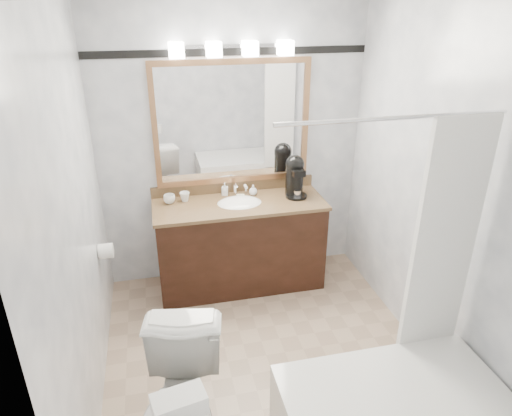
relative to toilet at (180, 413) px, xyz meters
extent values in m
cube|color=#9F846B|center=(0.69, 0.76, -0.42)|extent=(2.40, 2.60, 0.01)
cube|color=white|center=(0.69, 2.07, 0.84)|extent=(2.40, 0.01, 2.50)
cube|color=white|center=(0.69, -0.54, 0.84)|extent=(2.40, 0.01, 2.50)
cube|color=white|center=(-0.52, 0.76, 0.84)|extent=(0.01, 2.60, 2.50)
cube|color=white|center=(1.89, 0.76, 0.84)|extent=(0.01, 2.60, 2.50)
cube|color=black|center=(0.69, 1.78, 0.00)|extent=(1.50, 0.55, 0.82)
cube|color=#9B7449|center=(0.69, 1.78, 0.42)|extent=(1.53, 0.58, 0.03)
cube|color=#9B7449|center=(0.69, 2.05, 0.49)|extent=(1.53, 0.03, 0.10)
ellipsoid|color=white|center=(0.69, 1.78, 0.41)|extent=(0.44, 0.34, 0.14)
cube|color=#A06F48|center=(0.69, 2.04, 1.61)|extent=(1.40, 0.04, 0.05)
cube|color=#A06F48|center=(0.69, 2.04, 0.56)|extent=(1.40, 0.04, 0.05)
cube|color=#A06F48|center=(0.01, 2.04, 1.09)|extent=(0.05, 0.04, 1.00)
cube|color=#A06F48|center=(1.36, 2.04, 1.09)|extent=(0.05, 0.04, 1.00)
cube|color=white|center=(0.69, 2.05, 1.09)|extent=(1.30, 0.01, 1.00)
cube|color=silver|center=(0.69, 2.03, 1.74)|extent=(0.90, 0.05, 0.03)
cube|color=white|center=(0.24, 1.98, 1.72)|extent=(0.12, 0.12, 0.12)
cube|color=white|center=(0.54, 1.98, 1.72)|extent=(0.12, 0.12, 0.12)
cube|color=white|center=(0.84, 1.98, 1.72)|extent=(0.12, 0.12, 0.12)
cube|color=white|center=(1.14, 1.98, 1.72)|extent=(0.12, 0.12, 0.12)
cube|color=black|center=(0.69, 2.06, 1.69)|extent=(2.40, 0.01, 0.06)
cylinder|color=silver|center=(1.22, 0.22, 1.54)|extent=(1.30, 0.02, 0.02)
cube|color=white|center=(1.64, 0.21, 0.76)|extent=(0.40, 0.04, 1.55)
cylinder|color=white|center=(-0.45, 1.43, 0.29)|extent=(0.11, 0.12, 0.12)
imported|color=white|center=(0.00, 0.00, 0.00)|extent=(0.60, 0.88, 0.82)
cube|color=white|center=(0.00, -0.36, 0.46)|extent=(0.26, 0.17, 0.10)
cylinder|color=black|center=(1.22, 1.78, 0.45)|extent=(0.20, 0.20, 0.02)
cylinder|color=black|center=(1.22, 1.85, 0.59)|extent=(0.16, 0.16, 0.28)
sphere|color=black|center=(1.22, 1.85, 0.73)|extent=(0.17, 0.17, 0.17)
cube|color=black|center=(1.22, 1.76, 0.68)|extent=(0.11, 0.11, 0.05)
cylinder|color=silver|center=(1.22, 1.76, 0.48)|extent=(0.07, 0.07, 0.07)
imported|color=white|center=(0.08, 1.90, 0.48)|extent=(0.13, 0.13, 0.08)
imported|color=white|center=(0.22, 1.92, 0.48)|extent=(0.12, 0.12, 0.08)
imported|color=white|center=(0.59, 1.98, 0.50)|extent=(0.07, 0.07, 0.12)
imported|color=white|center=(0.85, 1.93, 0.49)|extent=(0.09, 0.09, 0.10)
cube|color=beige|center=(0.72, 1.90, 0.45)|extent=(0.08, 0.06, 0.02)
camera|label=1|loc=(0.00, -1.87, 2.10)|focal=32.00mm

